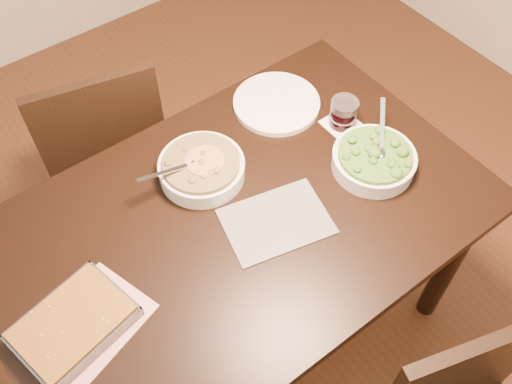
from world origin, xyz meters
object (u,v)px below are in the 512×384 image
(table, at_px, (240,235))
(dinner_plate, at_px, (277,103))
(baking_dish, at_px, (74,325))
(stew_bowl, at_px, (202,168))
(wine_tumbler, at_px, (343,113))
(broccoli_bowl, at_px, (374,159))
(chair_far, at_px, (105,144))

(table, relative_size, dinner_plate, 4.94)
(baking_dish, bearing_deg, dinner_plate, 7.81)
(stew_bowl, height_order, baking_dish, stew_bowl)
(stew_bowl, xyz_separation_m, dinner_plate, (0.36, 0.10, -0.03))
(stew_bowl, xyz_separation_m, wine_tumbler, (0.47, -0.09, 0.02))
(broccoli_bowl, height_order, chair_far, chair_far)
(wine_tumbler, distance_m, dinner_plate, 0.23)
(table, xyz_separation_m, wine_tumbler, (0.47, 0.09, 0.15))
(broccoli_bowl, relative_size, wine_tumbler, 2.61)
(chair_far, bearing_deg, table, 111.98)
(stew_bowl, height_order, dinner_plate, stew_bowl)
(baking_dish, height_order, wine_tumbler, wine_tumbler)
(table, distance_m, chair_far, 0.73)
(wine_tumbler, xyz_separation_m, chair_far, (-0.58, 0.61, -0.30))
(chair_far, bearing_deg, stew_bowl, 115.12)
(broccoli_bowl, height_order, wine_tumbler, wine_tumbler)
(stew_bowl, distance_m, baking_dish, 0.56)
(baking_dish, height_order, chair_far, chair_far)
(table, height_order, dinner_plate, dinner_plate)
(broccoli_bowl, relative_size, dinner_plate, 0.88)
(table, height_order, wine_tumbler, wine_tumbler)
(wine_tumbler, bearing_deg, stew_bowl, 168.64)
(stew_bowl, relative_size, dinner_plate, 1.01)
(table, bearing_deg, dinner_plate, 38.52)
(dinner_plate, relative_size, chair_far, 0.32)
(stew_bowl, bearing_deg, dinner_plate, 15.31)
(stew_bowl, xyz_separation_m, broccoli_bowl, (0.43, -0.28, -0.00))
(table, distance_m, dinner_plate, 0.47)
(baking_dish, bearing_deg, wine_tumbler, -4.89)
(dinner_plate, height_order, chair_far, chair_far)
(baking_dish, height_order, dinner_plate, baking_dish)
(chair_far, bearing_deg, wine_tumbler, 146.53)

